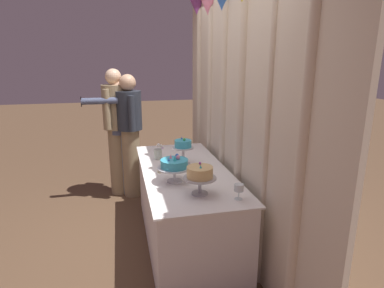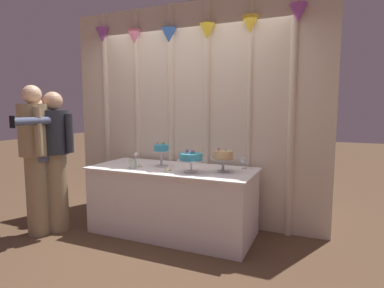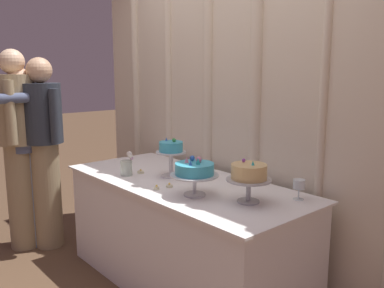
% 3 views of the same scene
% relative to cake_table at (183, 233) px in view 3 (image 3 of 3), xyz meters
% --- Properties ---
extents(ground_plane, '(24.00, 24.00, 0.00)m').
position_rel_cake_table_xyz_m(ground_plane, '(0.00, -0.10, -0.40)').
color(ground_plane, brown).
extents(draped_curtain, '(3.49, 0.19, 2.81)m').
position_rel_cake_table_xyz_m(draped_curtain, '(-0.01, 0.50, 1.09)').
color(draped_curtain, beige).
rests_on(draped_curtain, ground_plane).
extents(cake_table, '(1.95, 0.84, 0.79)m').
position_rel_cake_table_xyz_m(cake_table, '(0.00, 0.00, 0.00)').
color(cake_table, white).
rests_on(cake_table, ground_plane).
extents(cake_display_leftmost, '(0.22, 0.22, 0.29)m').
position_rel_cake_table_xyz_m(cake_display_leftmost, '(-0.15, 0.02, 0.59)').
color(cake_display_leftmost, silver).
rests_on(cake_display_leftmost, cake_table).
extents(cake_display_center, '(0.30, 0.30, 0.25)m').
position_rel_cake_table_xyz_m(cake_display_center, '(0.31, -0.16, 0.55)').
color(cake_display_center, silver).
rests_on(cake_display_center, cake_table).
extents(cake_display_rightmost, '(0.27, 0.27, 0.26)m').
position_rel_cake_table_xyz_m(cake_display_rightmost, '(0.62, -0.00, 0.57)').
color(cake_display_rightmost, '#B2B2B7').
rests_on(cake_display_rightmost, cake_table).
extents(wine_glass, '(0.07, 0.07, 0.13)m').
position_rel_cake_table_xyz_m(wine_glass, '(0.79, 0.27, 0.49)').
color(wine_glass, silver).
rests_on(wine_glass, cake_table).
extents(flower_vase, '(0.11, 0.11, 0.19)m').
position_rel_cake_table_xyz_m(flower_vase, '(-0.40, -0.21, 0.46)').
color(flower_vase, '#B2C1B2').
rests_on(flower_vase, cake_table).
extents(tealight_far_left, '(0.05, 0.05, 0.03)m').
position_rel_cake_table_xyz_m(tealight_far_left, '(-0.38, -0.10, 0.40)').
color(tealight_far_left, beige).
rests_on(tealight_far_left, cake_table).
extents(tealight_near_left, '(0.04, 0.04, 0.03)m').
position_rel_cake_table_xyz_m(tealight_near_left, '(0.05, -0.26, 0.41)').
color(tealight_near_left, beige).
rests_on(tealight_near_left, cake_table).
extents(tealight_near_right, '(0.05, 0.05, 0.03)m').
position_rel_cake_table_xyz_m(tealight_near_right, '(0.06, -0.17, 0.40)').
color(tealight_near_right, beige).
rests_on(tealight_near_right, cake_table).
extents(guest_man_pink_jacket, '(0.50, 0.37, 1.68)m').
position_rel_cake_table_xyz_m(guest_man_pink_jacket, '(-1.31, -0.48, 0.53)').
color(guest_man_pink_jacket, '#9E8966').
rests_on(guest_man_pink_jacket, ground_plane).
extents(guest_man_dark_suit, '(0.46, 0.46, 1.75)m').
position_rel_cake_table_xyz_m(guest_man_dark_suit, '(-1.44, -0.66, 0.56)').
color(guest_man_dark_suit, '#9E8966').
rests_on(guest_man_dark_suit, ground_plane).
extents(guest_girl_blue_dress, '(0.47, 0.62, 1.59)m').
position_rel_cake_table_xyz_m(guest_girl_blue_dress, '(-1.44, -0.62, 0.50)').
color(guest_girl_blue_dress, '#93ADD6').
rests_on(guest_girl_blue_dress, ground_plane).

